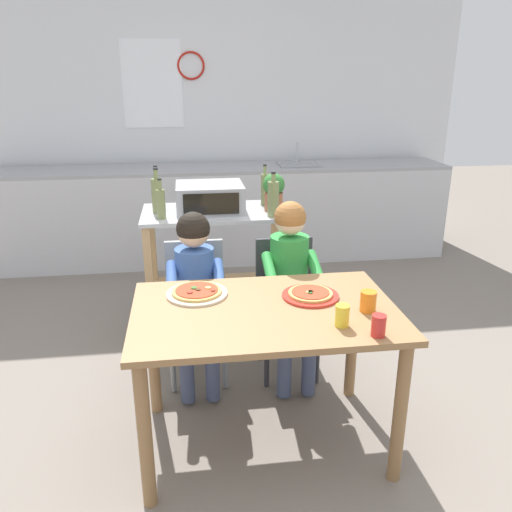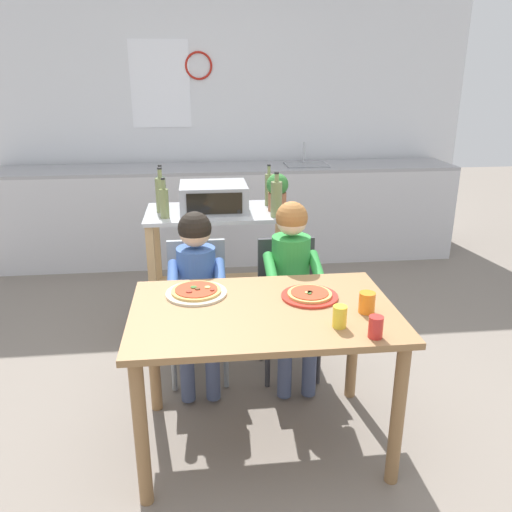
% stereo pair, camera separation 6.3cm
% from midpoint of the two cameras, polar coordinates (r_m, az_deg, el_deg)
% --- Properties ---
extents(ground_plane, '(12.52, 12.52, 0.00)m').
position_cam_midpoint_polar(ground_plane, '(3.82, -1.14, -7.78)').
color(ground_plane, slate).
extents(back_wall_tiled, '(4.87, 0.14, 2.70)m').
position_cam_midpoint_polar(back_wall_tiled, '(5.34, -3.28, 15.21)').
color(back_wall_tiled, silver).
rests_on(back_wall_tiled, ground).
extents(kitchen_counter, '(4.38, 0.60, 1.11)m').
position_cam_midpoint_polar(kitchen_counter, '(5.08, -2.78, 4.76)').
color(kitchen_counter, silver).
rests_on(kitchen_counter, ground).
extents(kitchen_island_cart, '(0.98, 0.55, 0.87)m').
position_cam_midpoint_polar(kitchen_island_cart, '(3.59, -3.50, 0.46)').
color(kitchen_island_cart, '#B7BABF').
rests_on(kitchen_island_cart, ground).
extents(toaster_oven, '(0.44, 0.39, 0.18)m').
position_cam_midpoint_polar(toaster_oven, '(3.50, -4.20, 6.49)').
color(toaster_oven, '#999BA0').
rests_on(toaster_oven, kitchen_island_cart).
extents(bottle_slim_sauce, '(0.07, 0.07, 0.29)m').
position_cam_midpoint_polar(bottle_slim_sauce, '(3.33, 2.80, 6.35)').
color(bottle_slim_sauce, olive).
rests_on(bottle_slim_sauce, kitchen_island_cart).
extents(bottle_brown_beer, '(0.06, 0.06, 0.29)m').
position_cam_midpoint_polar(bottle_brown_beer, '(3.62, 1.92, 7.41)').
color(bottle_brown_beer, olive).
rests_on(bottle_brown_beer, kitchen_island_cart).
extents(bottle_squat_spirits, '(0.06, 0.06, 0.29)m').
position_cam_midpoint_polar(bottle_squat_spirits, '(3.62, -9.93, 7.07)').
color(bottle_squat_spirits, '#1E4723').
rests_on(bottle_squat_spirits, kitchen_island_cart).
extents(bottle_dark_olive_oil, '(0.07, 0.07, 0.30)m').
position_cam_midpoint_polar(bottle_dark_olive_oil, '(3.49, -9.93, 6.73)').
color(bottle_dark_olive_oil, olive).
rests_on(bottle_dark_olive_oil, kitchen_island_cart).
extents(bottle_clear_vinegar, '(0.06, 0.06, 0.26)m').
position_cam_midpoint_polar(bottle_clear_vinegar, '(3.34, -9.55, 5.85)').
color(bottle_clear_vinegar, olive).
rests_on(bottle_clear_vinegar, kitchen_island_cart).
extents(potted_herb_plant, '(0.15, 0.15, 0.25)m').
position_cam_midpoint_polar(potted_herb_plant, '(3.47, 2.89, 7.17)').
color(potted_herb_plant, '#9E5B3D').
rests_on(potted_herb_plant, kitchen_island_cart).
extents(dining_table, '(1.21, 0.79, 0.73)m').
position_cam_midpoint_polar(dining_table, '(2.42, 1.55, -8.20)').
color(dining_table, olive).
rests_on(dining_table, ground).
extents(dining_chair_left, '(0.36, 0.36, 0.81)m').
position_cam_midpoint_polar(dining_chair_left, '(3.10, -5.87, -4.79)').
color(dining_chair_left, gray).
rests_on(dining_chair_left, ground).
extents(dining_chair_right, '(0.36, 0.36, 0.81)m').
position_cam_midpoint_polar(dining_chair_right, '(3.12, 4.12, -4.51)').
color(dining_chair_right, '#333338').
rests_on(dining_chair_right, ground).
extents(child_in_blue_striped_shirt, '(0.32, 0.42, 1.01)m').
position_cam_midpoint_polar(child_in_blue_striped_shirt, '(2.91, -5.95, -2.62)').
color(child_in_blue_striped_shirt, '#424C6B').
rests_on(child_in_blue_striped_shirt, ground).
extents(child_in_green_shirt, '(0.32, 0.42, 1.06)m').
position_cam_midpoint_polar(child_in_green_shirt, '(2.94, 4.63, -2.01)').
color(child_in_green_shirt, '#424C6B').
rests_on(child_in_green_shirt, ground).
extents(pizza_plate_cream, '(0.30, 0.30, 0.03)m').
position_cam_midpoint_polar(pizza_plate_cream, '(2.53, -5.89, -3.96)').
color(pizza_plate_cream, beige).
rests_on(pizza_plate_cream, dining_table).
extents(pizza_plate_red_rimmed, '(0.27, 0.27, 0.03)m').
position_cam_midpoint_polar(pizza_plate_red_rimmed, '(2.50, 6.65, -4.31)').
color(pizza_plate_red_rimmed, red).
rests_on(pizza_plate_red_rimmed, dining_table).
extents(drinking_cup_yellow, '(0.06, 0.06, 0.10)m').
position_cam_midpoint_polar(drinking_cup_yellow, '(2.23, 10.01, -6.60)').
color(drinking_cup_yellow, yellow).
rests_on(drinking_cup_yellow, dining_table).
extents(drinking_cup_red, '(0.06, 0.06, 0.09)m').
position_cam_midpoint_polar(drinking_cup_red, '(2.17, 13.87, -7.61)').
color(drinking_cup_red, red).
rests_on(drinking_cup_red, dining_table).
extents(drinking_cup_orange, '(0.07, 0.07, 0.10)m').
position_cam_midpoint_polar(drinking_cup_orange, '(2.38, 12.87, -5.02)').
color(drinking_cup_orange, orange).
rests_on(drinking_cup_orange, dining_table).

